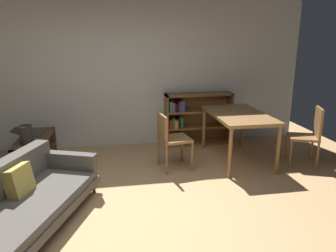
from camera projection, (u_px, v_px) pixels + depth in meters
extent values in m
plane|color=tan|center=(139.00, 217.00, 3.68)|extent=(8.16, 8.16, 0.00)
cube|color=silver|center=(124.00, 74.00, 5.88)|extent=(6.80, 0.10, 2.70)
cylinder|color=brown|center=(94.00, 189.00, 4.24)|extent=(0.04, 0.04, 0.12)
cylinder|color=brown|center=(44.00, 184.00, 4.37)|extent=(0.04, 0.04, 0.12)
cube|color=#56514C|center=(25.00, 216.00, 3.38)|extent=(1.52, 2.21, 0.10)
cube|color=#56514C|center=(24.00, 207.00, 3.36)|extent=(1.46, 2.12, 0.10)
cube|color=#56514C|center=(67.00, 160.00, 4.22)|extent=(0.81, 0.42, 0.21)
cube|color=tan|center=(19.00, 180.00, 3.53)|extent=(0.30, 0.38, 0.35)
cube|color=#56351E|center=(43.00, 142.00, 5.55)|extent=(0.44, 0.04, 0.51)
cube|color=#56351E|center=(27.00, 166.00, 4.51)|extent=(0.44, 0.04, 0.51)
cube|color=#56351E|center=(36.00, 153.00, 5.03)|extent=(0.44, 1.10, 0.04)
cube|color=#56351E|center=(34.00, 138.00, 4.97)|extent=(0.44, 1.14, 0.04)
cube|color=#56351E|center=(37.00, 166.00, 5.09)|extent=(0.44, 1.10, 0.04)
cube|color=#333338|center=(34.00, 134.00, 5.11)|extent=(0.25, 0.31, 0.02)
cube|color=black|center=(20.00, 131.00, 5.07)|extent=(0.23, 0.30, 0.08)
cylinder|color=#2D2823|center=(26.00, 135.00, 4.61)|extent=(0.18, 0.18, 0.27)
cylinder|color=slate|center=(26.00, 131.00, 4.60)|extent=(0.10, 0.10, 0.01)
cylinder|color=olive|center=(204.00, 128.00, 5.91)|extent=(0.06, 0.06, 0.76)
cylinder|color=olive|center=(230.00, 153.00, 4.62)|extent=(0.06, 0.06, 0.76)
cylinder|color=olive|center=(242.00, 126.00, 6.04)|extent=(0.06, 0.06, 0.76)
cylinder|color=olive|center=(278.00, 150.00, 4.75)|extent=(0.06, 0.06, 0.76)
cube|color=olive|center=(238.00, 115.00, 5.22)|extent=(0.85, 1.46, 0.05)
cylinder|color=olive|center=(290.00, 154.00, 5.05)|extent=(0.04, 0.04, 0.43)
cylinder|color=olive|center=(287.00, 147.00, 5.40)|extent=(0.04, 0.04, 0.43)
cylinder|color=olive|center=(317.00, 156.00, 4.98)|extent=(0.04, 0.04, 0.43)
cylinder|color=olive|center=(312.00, 148.00, 5.33)|extent=(0.04, 0.04, 0.43)
cube|color=olive|center=(303.00, 137.00, 5.12)|extent=(0.55, 0.53, 0.04)
cube|color=olive|center=(318.00, 122.00, 5.02)|extent=(0.16, 0.35, 0.47)
cylinder|color=olive|center=(182.00, 148.00, 5.28)|extent=(0.04, 0.04, 0.46)
cylinder|color=olive|center=(192.00, 157.00, 4.90)|extent=(0.04, 0.04, 0.46)
cylinder|color=olive|center=(158.00, 151.00, 5.15)|extent=(0.04, 0.04, 0.46)
cylinder|color=olive|center=(167.00, 160.00, 4.77)|extent=(0.04, 0.04, 0.46)
cube|color=olive|center=(175.00, 139.00, 4.96)|extent=(0.51, 0.52, 0.04)
cube|color=olive|center=(162.00, 127.00, 4.84)|extent=(0.10, 0.41, 0.38)
cube|color=brown|center=(166.00, 120.00, 6.03)|extent=(0.04, 0.32, 0.99)
cube|color=brown|center=(229.00, 117.00, 6.24)|extent=(0.04, 0.32, 0.99)
cube|color=brown|center=(199.00, 94.00, 6.01)|extent=(1.28, 0.32, 0.04)
cube|color=brown|center=(198.00, 142.00, 6.26)|extent=(1.28, 0.32, 0.04)
cube|color=brown|center=(196.00, 117.00, 6.27)|extent=(1.24, 0.04, 0.99)
cube|color=brown|center=(198.00, 127.00, 6.18)|extent=(1.24, 0.30, 0.04)
cube|color=brown|center=(198.00, 111.00, 6.09)|extent=(1.24, 0.30, 0.04)
cube|color=#2D5199|center=(170.00, 139.00, 6.13)|extent=(0.06, 0.25, 0.15)
cube|color=#993884|center=(173.00, 139.00, 6.14)|extent=(0.06, 0.25, 0.17)
cube|color=gold|center=(176.00, 139.00, 6.13)|extent=(0.03, 0.21, 0.17)
cube|color=gold|center=(178.00, 139.00, 6.14)|extent=(0.04, 0.19, 0.15)
cube|color=black|center=(181.00, 138.00, 6.16)|extent=(0.06, 0.24, 0.19)
cube|color=red|center=(170.00, 124.00, 6.03)|extent=(0.06, 0.22, 0.16)
cube|color=#337F47|center=(173.00, 122.00, 6.05)|extent=(0.03, 0.26, 0.19)
cube|color=gold|center=(176.00, 123.00, 6.05)|extent=(0.06, 0.23, 0.15)
cube|color=black|center=(178.00, 122.00, 6.06)|extent=(0.04, 0.25, 0.21)
cube|color=#337F47|center=(181.00, 122.00, 6.06)|extent=(0.04, 0.19, 0.20)
cube|color=#337F47|center=(170.00, 106.00, 5.95)|extent=(0.06, 0.24, 0.19)
cube|color=#993884|center=(173.00, 107.00, 5.95)|extent=(0.04, 0.20, 0.17)
cube|color=black|center=(176.00, 107.00, 5.97)|extent=(0.06, 0.20, 0.15)
cube|color=red|center=(179.00, 106.00, 5.97)|extent=(0.03, 0.20, 0.18)
cube|color=#2D5199|center=(182.00, 105.00, 5.98)|extent=(0.07, 0.23, 0.20)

